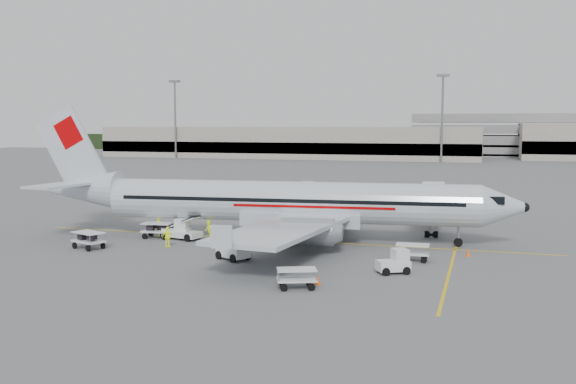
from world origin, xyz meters
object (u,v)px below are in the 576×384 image
aircraft (290,174)px  tug_mid (233,247)px  tug_aft (177,229)px  jet_bridge (433,207)px  belt_loader (181,224)px  tug_fore (393,261)px

aircraft → tug_mid: 9.66m
tug_mid → tug_aft: (-7.69, 6.38, -0.05)m
aircraft → jet_bridge: (10.66, 10.27, -3.55)m
tug_aft → tug_mid: bearing=-44.2°
aircraft → tug_mid: bearing=-106.7°
belt_loader → tug_mid: 9.70m
aircraft → belt_loader: (-8.91, -1.98, -4.20)m
belt_loader → tug_aft: size_ratio=2.13×
jet_bridge → tug_mid: (-12.26, -18.63, -1.03)m
aircraft → tug_aft: aircraft is taller
jet_bridge → tug_mid: size_ratio=6.27×
tug_fore → tug_aft: size_ratio=0.92×
tug_mid → aircraft: bearing=107.8°
aircraft → tug_fore: (9.77, -9.25, -4.70)m
aircraft → tug_aft: size_ratio=17.95×
aircraft → belt_loader: bearing=-173.3°
jet_bridge → tug_mid: jet_bridge is taller
tug_fore → tug_mid: tug_mid is taller
tug_mid → belt_loader: bearing=167.5°
belt_loader → tug_fore: bearing=-8.0°
aircraft → tug_mid: size_ratio=16.90×
aircraft → jet_bridge: aircraft is taller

